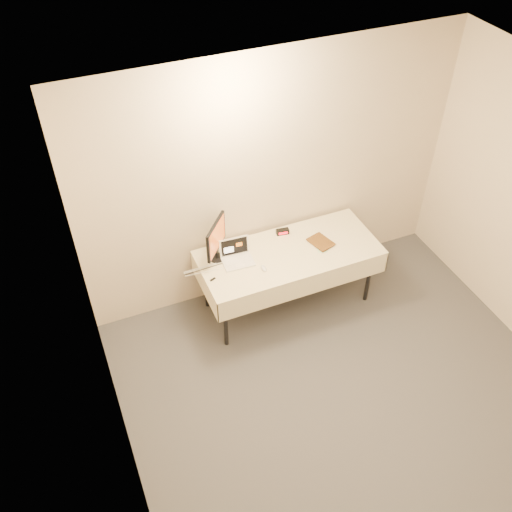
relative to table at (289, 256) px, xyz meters
name	(u,v)px	position (x,y,z in m)	size (l,w,h in m)	color
ground	(388,461)	(0.00, -2.05, -0.68)	(5.00, 5.00, 0.00)	#3C3C40
back_wall	(272,179)	(0.00, 0.45, 0.67)	(4.00, 0.10, 2.70)	beige
table	(289,256)	(0.00, 0.00, 0.00)	(1.86, 0.81, 0.74)	black
laptop	(236,255)	(-0.54, 0.10, 0.11)	(0.32, 0.27, 0.21)	white
monitor	(216,238)	(-0.71, 0.19, 0.32)	(0.30, 0.35, 0.45)	black
book	(315,237)	(0.27, -0.03, 0.19)	(0.19, 0.02, 0.25)	#925C1A
alarm_clock	(283,232)	(0.06, 0.29, 0.09)	(0.14, 0.07, 0.06)	black
clicker	(264,268)	(-0.34, -0.13, 0.07)	(0.05, 0.10, 0.02)	silver
paper_form	(320,245)	(0.34, -0.02, 0.06)	(0.10, 0.25, 0.00)	#B9DDB0
usb_dongle	(213,279)	(-0.86, -0.08, 0.07)	(0.06, 0.02, 0.01)	black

